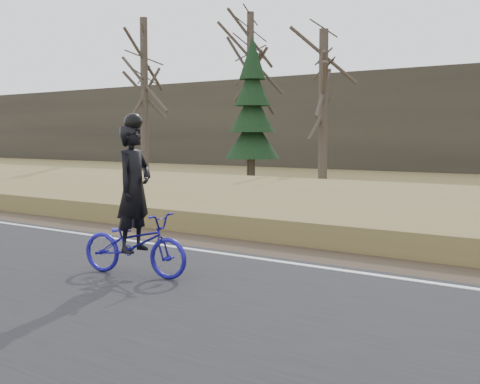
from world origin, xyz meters
The scene contains 11 objects.
ground centered at (0.00, 0.00, 0.00)m, with size 120.00×120.00×0.00m, color olive.
edge_line centered at (0.00, 0.20, 0.07)m, with size 120.00×0.12×0.01m, color silver.
shoulder centered at (0.00, 1.20, 0.02)m, with size 120.00×1.60×0.04m, color #473A2B.
embankment centered at (0.00, 4.20, 0.22)m, with size 120.00×5.00×0.44m, color olive.
ballast centered at (0.00, 8.00, 0.23)m, with size 120.00×3.00×0.45m, color slate.
railroad centered at (0.00, 8.00, 0.53)m, with size 120.00×2.40×0.29m.
cyclist centered at (3.91, -1.93, 0.82)m, with size 1.82×0.94×2.31m.
bare_tree_far_left centered at (-12.33, 13.82, 3.81)m, with size 0.36×0.36×7.62m, color #493F35.
bare_tree_left centered at (-8.82, 17.50, 4.00)m, with size 0.36×0.36×8.00m, color #493F35.
bare_tree_near_left centered at (-2.42, 13.68, 3.05)m, with size 0.36×0.36×6.10m, color #493F35.
conifer centered at (-8.12, 16.74, 3.16)m, with size 2.60×2.60×6.68m.
Camera 1 is at (10.92, -8.41, 2.04)m, focal length 50.00 mm.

